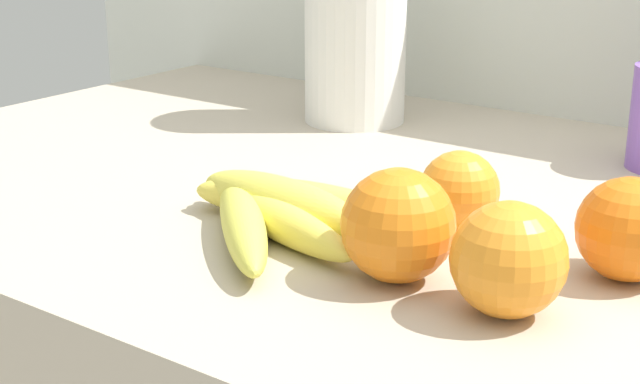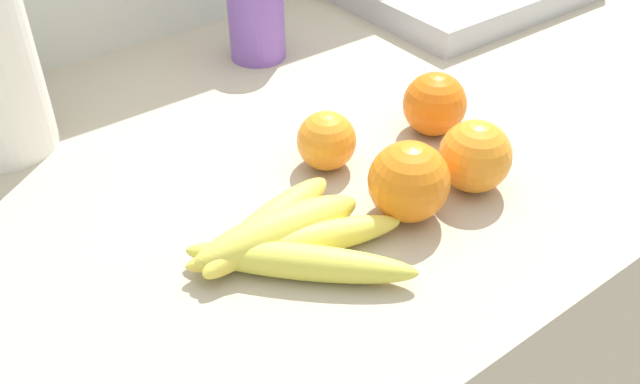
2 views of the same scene
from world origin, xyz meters
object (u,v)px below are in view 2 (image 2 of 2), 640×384
Objects in this scene: banana_bunch at (285,239)px; orange_center at (326,141)px; mug at (257,23)px; orange_back_right at (475,156)px; orange_right at (435,104)px; orange_back_left at (409,182)px.

banana_bunch is 0.15m from orange_center.
mug is (0.09, 0.27, 0.02)m from orange_center.
orange_back_right is at bearing -88.04° from mug.
orange_back_right reaches higher than orange_center.
mug reaches higher than orange_back_right.
orange_right is at bearing -78.93° from mug.
orange_center is 0.80× the size of orange_back_left.
orange_back_left is (0.01, -0.12, 0.01)m from orange_center.
orange_right is 0.30m from mug.
orange_right is at bearing 15.33° from banana_bunch.
orange_back_right is 1.03× the size of orange_right.
orange_back_right is 0.94× the size of orange_back_left.
orange_back_right is (0.10, -0.12, 0.01)m from orange_center.
orange_center reaches higher than banana_bunch.
orange_back_left is at bearing -143.67° from orange_right.
banana_bunch is 2.72× the size of orange_back_right.
mug reaches higher than banana_bunch.
orange_back_left reaches higher than orange_right.
orange_back_right reaches higher than banana_bunch.
banana_bunch is 0.22m from orange_back_right.
orange_center is 0.12m from orange_back_left.
orange_right is (0.26, 0.07, 0.02)m from banana_bunch.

